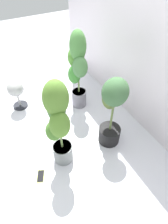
% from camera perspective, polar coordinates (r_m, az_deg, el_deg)
% --- Properties ---
extents(ground_plane, '(8.00, 8.00, 0.00)m').
position_cam_1_polar(ground_plane, '(2.19, -5.81, -6.43)').
color(ground_plane, silver).
rests_on(ground_plane, ground).
extents(mylar_back_wall, '(3.20, 0.01, 2.00)m').
position_cam_1_polar(mylar_back_wall, '(1.99, 16.86, 22.31)').
color(mylar_back_wall, silver).
rests_on(mylar_back_wall, ground).
extents(potted_plant_back_left, '(0.37, 0.27, 0.97)m').
position_cam_1_polar(potted_plant_back_left, '(2.19, -1.92, 13.30)').
color(potted_plant_back_left, slate).
rests_on(potted_plant_back_left, ground).
extents(potted_plant_front_right, '(0.36, 0.29, 0.94)m').
position_cam_1_polar(potted_plant_front_right, '(1.58, -7.70, -2.64)').
color(potted_plant_front_right, gray).
rests_on(potted_plant_front_right, ground).
extents(potted_plant_back_right, '(0.30, 0.27, 0.80)m').
position_cam_1_polar(potted_plant_back_right, '(1.82, 8.35, 1.04)').
color(potted_plant_back_right, black).
rests_on(potted_plant_back_right, ground).
extents(cell_phone, '(0.16, 0.12, 0.01)m').
position_cam_1_polar(cell_phone, '(1.94, -12.74, -18.08)').
color(cell_phone, '#C4D053').
rests_on(cell_phone, ground).
extents(floor_fan, '(0.27, 0.27, 0.39)m').
position_cam_1_polar(floor_fan, '(2.47, -19.56, 6.08)').
color(floor_fan, black).
rests_on(floor_fan, ground).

